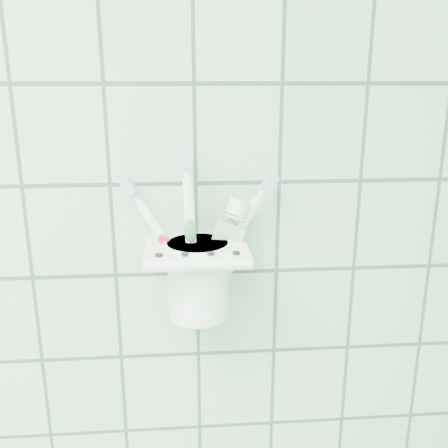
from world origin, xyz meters
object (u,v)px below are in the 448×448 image
at_px(cup, 198,276).
at_px(toothpaste_tube, 205,245).
at_px(toothbrush_orange, 190,231).
at_px(toothbrush_blue, 193,234).
at_px(holder_bracket, 197,252).
at_px(toothbrush_pink, 208,236).

relative_size(cup, toothpaste_tube, 0.62).
bearing_deg(toothbrush_orange, cup, -52.42).
bearing_deg(toothbrush_blue, toothpaste_tube, 46.46).
distance_m(toothbrush_orange, toothpaste_tube, 0.03).
relative_size(holder_bracket, toothpaste_tube, 0.79).
height_order(cup, toothbrush_pink, toothbrush_pink).
height_order(toothbrush_pink, toothpaste_tube, toothbrush_pink).
bearing_deg(toothbrush_blue, toothbrush_pink, 24.61).
distance_m(cup, toothbrush_orange, 0.06).
bearing_deg(holder_bracket, toothbrush_blue, -129.96).
height_order(cup, toothbrush_blue, toothbrush_blue).
relative_size(holder_bracket, toothbrush_orange, 0.65).
bearing_deg(holder_bracket, toothbrush_orange, 116.25).
bearing_deg(toothbrush_blue, holder_bracket, 51.57).
xyz_separation_m(holder_bracket, cup, (0.00, 0.00, -0.03)).
height_order(holder_bracket, toothbrush_orange, toothbrush_orange).
distance_m(cup, toothbrush_blue, 0.06).
xyz_separation_m(toothbrush_pink, toothbrush_blue, (-0.02, -0.01, 0.01)).
xyz_separation_m(holder_bracket, toothpaste_tube, (0.01, 0.01, 0.01)).
relative_size(toothbrush_pink, toothpaste_tube, 1.20).
bearing_deg(holder_bracket, toothbrush_pink, 8.63).
height_order(cup, toothpaste_tube, toothpaste_tube).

